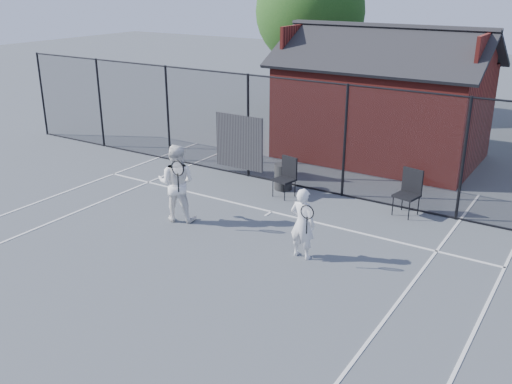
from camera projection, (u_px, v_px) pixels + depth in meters
The scene contains 10 objects.
ground at pixel (197, 259), 11.85m from camera, with size 80.00×80.00×0.00m, color #4F555A.
court_lines at pixel (154, 285), 10.81m from camera, with size 11.02×18.00×0.01m.
fence at pixel (300, 137), 15.45m from camera, with size 22.04×3.00×3.00m.
clubhouse at pixel (382, 108), 18.15m from camera, with size 6.50×4.36×4.19m.
tree_left at pixel (310, 12), 23.32m from camera, with size 4.48×4.48×6.44m.
player_front at pixel (302, 223), 11.67m from camera, with size 0.69×0.51×1.52m.
player_back at pixel (177, 183), 13.47m from camera, with size 1.11×0.99×1.87m.
chair_left at pixel (284, 178), 15.05m from camera, with size 0.50×0.52×1.04m, color black.
chair_right at pixel (407, 194), 13.85m from camera, with size 0.54×0.56×1.12m, color black.
waste_bin at pixel (283, 177), 15.66m from camera, with size 0.49×0.49×0.72m, color black.
Camera 1 is at (6.73, -8.30, 5.46)m, focal length 40.00 mm.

